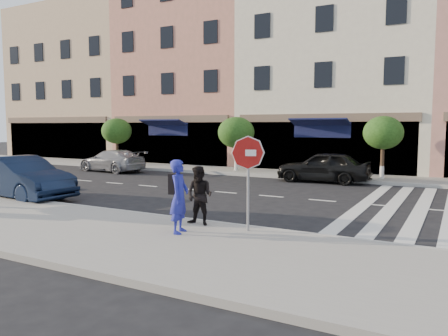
# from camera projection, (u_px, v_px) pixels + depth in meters

# --- Properties ---
(ground) EXTENTS (120.00, 120.00, 0.00)m
(ground) POSITION_uv_depth(u_px,v_px,m) (221.00, 215.00, 13.34)
(ground) COLOR black
(ground) RESTS_ON ground
(sidewalk_near) EXTENTS (60.00, 4.50, 0.15)m
(sidewalk_near) POSITION_uv_depth(u_px,v_px,m) (142.00, 241.00, 10.06)
(sidewalk_near) COLOR gray
(sidewalk_near) RESTS_ON ground
(sidewalk_far) EXTENTS (60.00, 3.00, 0.15)m
(sidewalk_far) POSITION_uv_depth(u_px,v_px,m) (322.00, 176.00, 22.95)
(sidewalk_far) COLOR gray
(sidewalk_far) RESTS_ON ground
(building_west_far) EXTENTS (12.00, 9.00, 12.00)m
(building_west_far) POSITION_uv_depth(u_px,v_px,m) (95.00, 88.00, 38.10)
(building_west_far) COLOR tan
(building_west_far) RESTS_ON ground
(building_west_mid) EXTENTS (10.00, 9.00, 14.00)m
(building_west_mid) POSITION_uv_depth(u_px,v_px,m) (203.00, 68.00, 32.76)
(building_west_mid) COLOR tan
(building_west_mid) RESTS_ON ground
(building_centre) EXTENTS (11.00, 9.00, 11.00)m
(building_centre) POSITION_uv_depth(u_px,v_px,m) (343.00, 82.00, 27.90)
(building_centre) COLOR beige
(building_centre) RESTS_ON ground
(street_tree_wa) EXTENTS (2.00, 2.00, 3.05)m
(street_tree_wa) POSITION_uv_depth(u_px,v_px,m) (117.00, 131.00, 29.23)
(street_tree_wa) COLOR #473323
(street_tree_wa) RESTS_ON sidewalk_far
(street_tree_wb) EXTENTS (2.10, 2.10, 3.06)m
(street_tree_wb) POSITION_uv_depth(u_px,v_px,m) (236.00, 133.00, 24.94)
(street_tree_wb) COLOR #473323
(street_tree_wb) RESTS_ON sidewalk_far
(street_tree_c) EXTENTS (1.90, 1.90, 3.04)m
(street_tree_c) POSITION_uv_depth(u_px,v_px,m) (383.00, 133.00, 21.12)
(street_tree_c) COLOR #473323
(street_tree_c) RESTS_ON sidewalk_far
(stop_sign) EXTENTS (0.80, 0.27, 2.33)m
(stop_sign) POSITION_uv_depth(u_px,v_px,m) (248.00, 162.00, 10.53)
(stop_sign) COLOR gray
(stop_sign) RESTS_ON sidewalk_near
(photographer) EXTENTS (0.57, 0.73, 1.77)m
(photographer) POSITION_uv_depth(u_px,v_px,m) (179.00, 196.00, 10.43)
(photographer) COLOR navy
(photographer) RESTS_ON sidewalk_near
(walker) EXTENTS (0.75, 0.59, 1.53)m
(walker) POSITION_uv_depth(u_px,v_px,m) (200.00, 196.00, 11.28)
(walker) COLOR black
(walker) RESTS_ON sidewalk_near
(car_near_mid) EXTENTS (4.93, 2.11, 1.58)m
(car_near_mid) POSITION_uv_depth(u_px,v_px,m) (20.00, 178.00, 16.21)
(car_near_mid) COLOR black
(car_near_mid) RESTS_ON ground
(car_far_left) EXTENTS (4.65, 2.31, 1.30)m
(car_far_left) POSITION_uv_depth(u_px,v_px,m) (112.00, 161.00, 25.77)
(car_far_left) COLOR gray
(car_far_left) RESTS_ON ground
(car_far_mid) EXTENTS (4.46, 1.91, 1.50)m
(car_far_mid) POSITION_uv_depth(u_px,v_px,m) (323.00, 167.00, 20.95)
(car_far_mid) COLOR black
(car_far_mid) RESTS_ON ground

